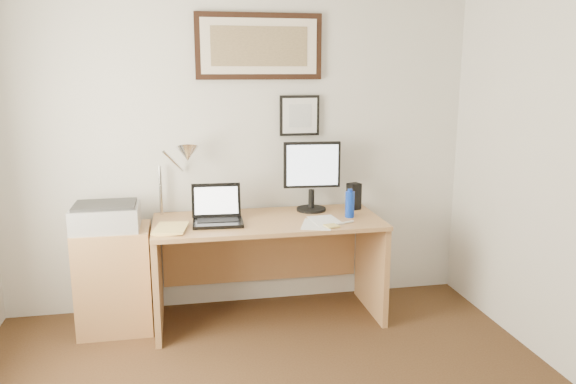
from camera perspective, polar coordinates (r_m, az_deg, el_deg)
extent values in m
cube|color=silver|center=(4.21, -4.93, 4.97)|extent=(3.50, 0.02, 2.50)
cube|color=#A87546|center=(4.12, -17.16, -8.44)|extent=(0.50, 0.40, 0.73)
cylinder|color=#0D31AB|center=(4.04, 6.30, -1.26)|extent=(0.07, 0.07, 0.19)
cylinder|color=#0D31AB|center=(4.01, 6.33, 0.17)|extent=(0.03, 0.03, 0.02)
cube|color=black|center=(4.27, 6.70, -0.44)|extent=(0.11, 0.10, 0.20)
cube|color=white|center=(3.85, 2.99, -3.31)|extent=(0.28, 0.34, 0.00)
cube|color=white|center=(3.95, 3.78, -2.89)|extent=(0.21, 0.29, 0.00)
cube|color=#DBC567|center=(3.80, 4.45, -3.44)|extent=(0.10, 0.10, 0.01)
cylinder|color=white|center=(3.88, 5.82, -3.12)|extent=(0.14, 0.06, 0.02)
imported|color=#EEC970|center=(3.81, -13.36, -3.66)|extent=(0.25, 0.31, 0.02)
cube|color=#A87546|center=(3.97, -2.05, -3.03)|extent=(1.60, 0.70, 0.03)
cube|color=#A87546|center=(4.05, -13.10, -8.64)|extent=(0.04, 0.65, 0.72)
cube|color=#A87546|center=(4.27, 8.46, -7.31)|extent=(0.04, 0.65, 0.72)
cube|color=#A87546|center=(4.37, -2.71, -5.50)|extent=(1.50, 0.03, 0.55)
cube|color=black|center=(3.87, -7.12, -3.13)|extent=(0.35, 0.26, 0.02)
cube|color=black|center=(3.89, -7.15, -2.82)|extent=(0.29, 0.14, 0.00)
cube|color=black|center=(3.97, -7.31, -0.84)|extent=(0.34, 0.09, 0.23)
cube|color=white|center=(3.96, -7.30, -0.87)|extent=(0.30, 0.07, 0.18)
cylinder|color=black|center=(4.22, 2.37, -1.75)|extent=(0.22, 0.22, 0.02)
cylinder|color=black|center=(4.20, 2.38, -0.69)|extent=(0.04, 0.04, 0.14)
cube|color=black|center=(4.14, 2.45, 2.78)|extent=(0.42, 0.06, 0.34)
cube|color=silver|center=(4.12, 2.51, 2.74)|extent=(0.38, 0.03, 0.30)
cube|color=#A3A3A5|center=(3.98, -18.02, -2.50)|extent=(0.44, 0.34, 0.16)
cube|color=#2C2C2C|center=(3.96, -18.11, -1.24)|extent=(0.40, 0.30, 0.02)
cylinder|color=silver|center=(4.17, -12.81, 0.15)|extent=(0.02, 0.02, 0.36)
cylinder|color=silver|center=(4.07, -11.57, 3.07)|extent=(0.15, 0.23, 0.19)
cone|color=silver|center=(4.00, -10.18, 3.84)|extent=(0.16, 0.18, 0.15)
cube|color=black|center=(4.18, -2.96, 14.56)|extent=(0.92, 0.03, 0.47)
cube|color=beige|center=(4.16, -2.92, 14.57)|extent=(0.84, 0.01, 0.39)
cube|color=#786345|center=(4.15, -2.91, 14.57)|extent=(0.70, 0.00, 0.28)
cube|color=black|center=(4.24, 1.17, 7.77)|extent=(0.30, 0.02, 0.30)
cube|color=white|center=(4.22, 1.22, 7.76)|extent=(0.26, 0.00, 0.26)
cube|color=#B8BEC3|center=(4.22, 1.23, 7.75)|extent=(0.17, 0.00, 0.17)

